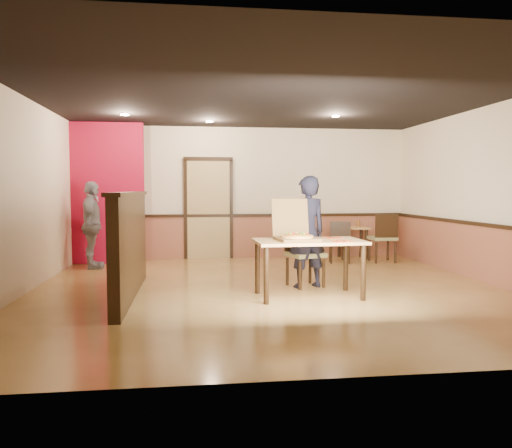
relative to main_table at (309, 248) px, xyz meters
The scene contains 27 objects.
floor 0.99m from the main_table, 127.60° to the left, with size 7.00×7.00×0.00m, color tan.
ceiling 2.24m from the main_table, 127.60° to the left, with size 7.00×7.00×0.00m, color black.
wall_back 4.15m from the main_table, 96.14° to the left, with size 7.00×7.00×0.00m, color #F6E8C0.
wall_left 4.04m from the main_table, behind, with size 7.00×7.00×0.00m, color #F6E8C0.
wall_right 3.20m from the main_table, 10.50° to the left, with size 7.00×7.00×0.00m, color #F6E8C0.
wainscot_back 4.07m from the main_table, 96.18° to the left, with size 7.00×0.04×0.90m, color #98573D.
chair_rail_back 4.05m from the main_table, 96.21° to the left, with size 7.00×0.06×0.06m, color black.
wainscot_right 3.09m from the main_table, 10.60° to the left, with size 0.04×7.00×0.90m, color #98573D.
chair_rail_right 3.08m from the main_table, 10.67° to the left, with size 0.06×7.00×0.06m, color black.
back_door 4.23m from the main_table, 107.08° to the left, with size 0.90×0.06×2.10m, color tan.
booth_partition 2.47m from the main_table, behind, with size 0.20×3.10×1.44m.
red_accent_panel 4.94m from the main_table, 133.09° to the left, with size 1.60×0.20×2.78m, color #A40B29.
spot_a 4.19m from the main_table, 139.14° to the left, with size 0.14×0.14×0.02m, color beige.
spot_b 3.92m from the main_table, 111.96° to the left, with size 0.14×0.14×0.02m, color beige.
spot_c 3.10m from the main_table, 65.03° to the left, with size 0.14×0.14×0.02m, color beige.
main_table is the anchor object (origin of this frame).
diner_chair 0.83m from the main_table, 82.84° to the left, with size 0.61×0.61×0.99m.
side_chair_left 3.30m from the main_table, 65.84° to the left, with size 0.50×0.50×0.84m.
side_chair_right 3.76m from the main_table, 52.94° to the left, with size 0.49×0.49×0.98m.
side_table 4.05m from the main_table, 63.39° to the left, with size 0.71×0.71×0.68m.
diner 0.69m from the main_table, 79.16° to the left, with size 0.61×0.40×1.68m, color black.
passerby 4.51m from the main_table, 139.61° to the left, with size 0.96×0.40×1.63m, color gray.
pizza_box 0.26m from the main_table, behind, with size 0.59×0.68×0.56m.
pizza 0.25m from the main_table, 162.35° to the right, with size 0.44×0.44×0.03m, color #E5A553.
napkin_near 0.49m from the main_table, 34.28° to the right, with size 0.27×0.27×0.01m.
napkin_far 0.49m from the main_table, 29.79° to the left, with size 0.26×0.26×0.01m.
condiment 4.11m from the main_table, 61.86° to the left, with size 0.05×0.05×0.14m, color brown.
Camera 1 is at (-1.14, -7.21, 1.48)m, focal length 35.00 mm.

